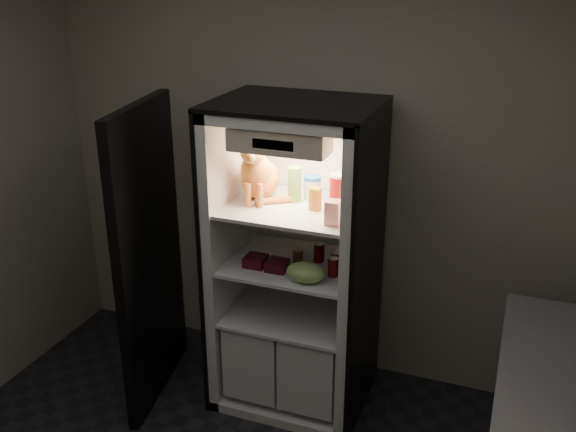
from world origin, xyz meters
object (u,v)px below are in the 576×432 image
(soda_can_a, at_px, (319,252))
(soda_can_b, at_px, (336,261))
(berry_box_left, at_px, (256,261))
(cream_carton, at_px, (333,213))
(refrigerator, at_px, (297,280))
(tabby_cat, at_px, (258,173))
(condiment_jar, at_px, (298,256))
(soda_can_c, at_px, (333,267))
(salsa_jar, at_px, (315,198))
(grape_bag, at_px, (306,272))
(pepper_jar, at_px, (339,189))
(berry_box_right, at_px, (277,265))
(mayo_tub, at_px, (312,188))
(parmesan_shaker, at_px, (295,184))

(soda_can_a, bearing_deg, soda_can_b, -32.91)
(berry_box_left, bearing_deg, cream_carton, -7.07)
(refrigerator, height_order, tabby_cat, refrigerator)
(soda_can_b, bearing_deg, condiment_jar, 173.09)
(soda_can_c, bearing_deg, tabby_cat, 167.43)
(salsa_jar, bearing_deg, tabby_cat, 174.42)
(grape_bag, bearing_deg, refrigerator, 118.91)
(tabby_cat, bearing_deg, soda_can_c, -23.44)
(pepper_jar, xyz_separation_m, berry_box_right, (-0.28, -0.23, -0.41))
(soda_can_a, relative_size, condiment_jar, 1.36)
(condiment_jar, bearing_deg, pepper_jar, 25.49)
(tabby_cat, distance_m, condiment_jar, 0.53)
(mayo_tub, bearing_deg, soda_can_a, -47.90)
(tabby_cat, distance_m, parmesan_shaker, 0.21)
(tabby_cat, distance_m, salsa_jar, 0.37)
(salsa_jar, bearing_deg, parmesan_shaker, 149.81)
(tabby_cat, relative_size, berry_box_right, 3.72)
(pepper_jar, height_order, grape_bag, pepper_jar)
(salsa_jar, distance_m, grape_bag, 0.41)
(cream_carton, height_order, soda_can_b, cream_carton)
(salsa_jar, distance_m, soda_can_b, 0.38)
(cream_carton, xyz_separation_m, condiment_jar, (-0.26, 0.19, -0.37))
(refrigerator, distance_m, berry_box_left, 0.32)
(salsa_jar, distance_m, soda_can_a, 0.36)
(soda_can_b, bearing_deg, cream_carton, -82.94)
(refrigerator, xyz_separation_m, pepper_jar, (0.23, 0.04, 0.59))
(mayo_tub, relative_size, condiment_jar, 1.61)
(tabby_cat, relative_size, cream_carton, 3.30)
(pepper_jar, xyz_separation_m, soda_can_a, (-0.10, -0.04, -0.38))
(soda_can_c, bearing_deg, soda_can_a, 131.48)
(soda_can_a, xyz_separation_m, condiment_jar, (-0.11, -0.06, -0.02))
(tabby_cat, relative_size, soda_can_a, 3.69)
(grape_bag, relative_size, berry_box_left, 1.82)
(soda_can_a, xyz_separation_m, grape_bag, (0.01, -0.26, -0.00))
(parmesan_shaker, xyz_separation_m, pepper_jar, (0.25, 0.03, -0.01))
(refrigerator, distance_m, cream_carton, 0.68)
(cream_carton, xyz_separation_m, berry_box_left, (-0.47, 0.06, -0.39))
(pepper_jar, xyz_separation_m, soda_can_c, (0.03, -0.19, -0.39))
(refrigerator, height_order, soda_can_c, refrigerator)
(tabby_cat, bearing_deg, soda_can_b, -16.32)
(soda_can_c, distance_m, berry_box_left, 0.45)
(mayo_tub, xyz_separation_m, pepper_jar, (0.17, -0.04, 0.02))
(soda_can_a, bearing_deg, parmesan_shaker, 173.93)
(cream_carton, xyz_separation_m, grape_bag, (-0.14, -0.02, -0.36))
(soda_can_b, height_order, berry_box_left, soda_can_b)
(salsa_jar, height_order, berry_box_right, salsa_jar)
(parmesan_shaker, height_order, condiment_jar, parmesan_shaker)
(tabby_cat, distance_m, soda_can_b, 0.67)
(parmesan_shaker, xyz_separation_m, grape_bag, (0.17, -0.28, -0.40))
(tabby_cat, xyz_separation_m, condiment_jar, (0.25, -0.02, -0.47))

